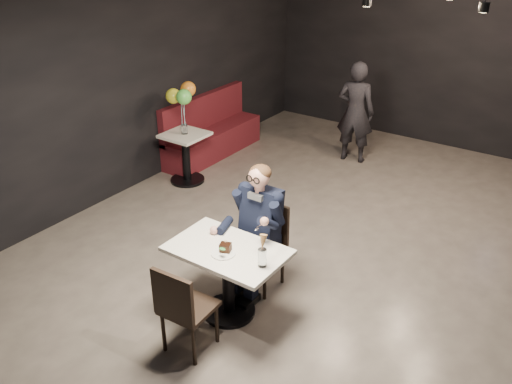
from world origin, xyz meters
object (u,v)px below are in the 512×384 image
Objects in this scene: chair_far at (260,248)px; side_table at (186,159)px; booth_bench at (213,127)px; chair_near at (189,306)px; sundae_glass at (262,258)px; main_table at (228,281)px; seated_man at (260,227)px; balloon_vase at (184,129)px; passerby at (355,112)px.

chair_far is 2.77m from side_table.
chair_near is at bearing -54.01° from booth_bench.
sundae_glass is at bearing 47.79° from chair_near.
chair_near reaches higher than main_table.
seated_man is 2.79m from side_table.
balloon_vase is at bearing 147.27° from seated_man.
chair_far is at bearing -43.54° from booth_bench.
seated_man is at bearing -32.73° from balloon_vase.
chair_far is at bearing 90.00° from main_table.
booth_bench is at bearing 130.77° from main_table.
sundae_glass reaches higher than chair_near.
booth_bench is at bearing 106.70° from balloon_vase.
chair_near is at bearing -48.36° from side_table.
passerby reaches higher than sundae_glass.
booth_bench is 2.72× the size of side_table.
chair_far reaches higher than balloon_vase.
sundae_glass is 0.11× the size of passerby.
main_table is at bearing -41.33° from balloon_vase.
main_table is at bearing 173.64° from sundae_glass.
seated_man is 0.90× the size of passerby.
seated_man is (0.00, 0.00, 0.26)m from chair_far.
chair_near is 1.15m from seated_man.
booth_bench is at bearing 122.84° from chair_near.
passerby is (-1.09, 4.21, -0.04)m from sundae_glass.
chair_near is 0.58× the size of passerby.
sundae_glass is 3.45m from balloon_vase.
booth_bench is at bearing 106.70° from side_table.
main_table is at bearing -90.00° from chair_far.
sundae_glass is at bearing -37.26° from side_table.
sundae_glass is 0.09× the size of booth_bench.
chair_near is 0.77m from sundae_glass.
balloon_vase is (-2.75, 2.09, -0.02)m from sundae_glass.
passerby reaches higher than booth_bench.
seated_man is 3.63m from booth_bench.
chair_far is at bearing -32.73° from balloon_vase.
main_table is 3.10m from side_table.
chair_near reaches higher than balloon_vase.
passerby is (1.66, 2.12, -0.02)m from balloon_vase.
passerby is (-0.67, 4.16, 0.42)m from main_table.
chair_far is 5.26× the size of sundae_glass.
seated_man is 0.73× the size of booth_bench.
seated_man is at bearing 125.39° from sundae_glass.
chair_near is 3.52m from balloon_vase.
chair_far is 3.62m from booth_bench.
seated_man is 0.74m from sundae_glass.
passerby is at bearing 94.88° from chair_near.
chair_far is 0.58× the size of passerby.
chair_far and chair_near have the same top height.
chair_near reaches higher than side_table.
side_table is (-2.32, 2.61, -0.10)m from chair_near.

